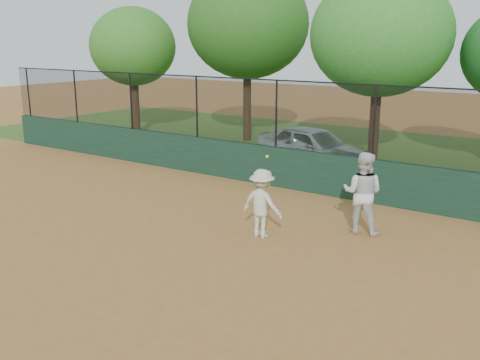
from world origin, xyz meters
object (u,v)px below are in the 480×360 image
Objects in this scene: player_main at (262,203)px; tree_2 at (380,35)px; tree_1 at (247,24)px; parked_car at (313,147)px; player_second at (363,193)px; tree_0 at (133,47)px.

tree_2 reaches higher than player_main.
tree_2 is at bearing -10.27° from tree_1.
player_second is (3.84, -5.13, 0.22)m from parked_car.
tree_0 is at bearing 93.98° from parked_car.
parked_car is 0.64× the size of tree_2.
tree_0 is (-12.23, 8.34, 3.22)m from player_main.
player_main is 0.28× the size of tree_1.
tree_2 reaches higher than parked_car.
parked_car is 2.13× the size of player_main.
tree_2 reaches higher than tree_0.
player_second is at bearing -43.72° from tree_1.
player_main is (-1.74, -1.53, -0.16)m from player_second.
player_second is 8.33m from tree_2.
parked_car is 2.25× the size of player_second.
tree_0 is at bearing -164.73° from tree_1.
player_main is 12.69m from tree_1.
player_main is 0.30× the size of tree_2.
parked_car is 4.48m from tree_2.
tree_2 is at bearing 94.63° from player_main.
parked_car is at bearing -124.93° from tree_2.
tree_1 reaches higher than player_main.
tree_0 reaches higher than player_second.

